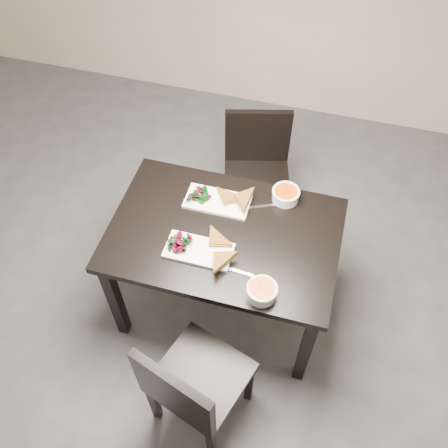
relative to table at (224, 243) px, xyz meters
The scene contains 15 objects.
ground 0.90m from the table, 130.49° to the right, with size 5.00×5.00×0.00m, color #47474C.
room_shell 1.33m from the table, 130.49° to the right, with size 5.02×5.02×2.81m.
table is the anchor object (origin of this frame).
chair_near 0.75m from the table, 86.98° to the right, with size 0.53×0.53×0.85m.
chair_far 0.78m from the table, 89.07° to the left, with size 0.51×0.51×0.85m.
plate_near 0.21m from the table, 120.77° to the right, with size 0.34×0.17×0.02m, color white.
sandwich_near 0.20m from the table, 100.46° to the right, with size 0.17×0.13×0.06m, color #9C5B20, non-canonical shape.
salad_near 0.28m from the table, 141.47° to the right, with size 0.11×0.10×0.05m, color black, non-canonical shape.
soup_bowl_near 0.43m from the table, 48.94° to the right, with size 0.15×0.15×0.07m.
cutlery_near 0.26m from the table, 60.75° to the right, with size 0.18×0.02×0.00m, color silver.
plate_far 0.23m from the table, 115.49° to the left, with size 0.35×0.18×0.02m, color white.
sandwich_far 0.22m from the table, 97.72° to the left, with size 0.18×0.13×0.06m, color #9C5B20, non-canonical shape.
salad_far 0.30m from the table, 135.52° to the left, with size 0.11×0.10×0.05m, color black, non-canonical shape.
soup_bowl_far 0.43m from the table, 49.76° to the left, with size 0.15×0.15×0.07m.
cutlery_far 0.30m from the table, 54.62° to the left, with size 0.18×0.02×0.00m, color silver.
Camera 1 is at (0.80, -1.00, 2.80)m, focal length 39.30 mm.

